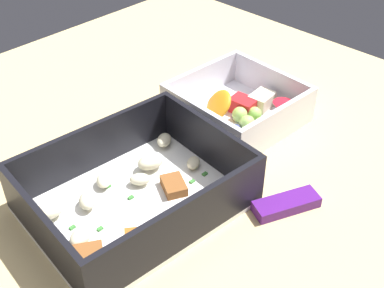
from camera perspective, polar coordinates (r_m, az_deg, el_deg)
table_surface at (r=57.85cm, az=-1.39°, el=-2.98°), size 80.00×80.00×2.00cm
pasta_container at (r=50.92cm, az=-6.77°, el=-5.70°), size 22.26×18.02×6.17cm
fruit_bowl at (r=63.54cm, az=5.61°, el=4.00°), size 14.76×14.83×4.91cm
candy_bar at (r=52.24cm, az=10.80°, el=-6.82°), size 7.36×5.09×1.20cm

